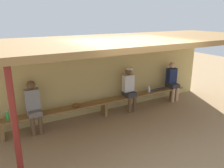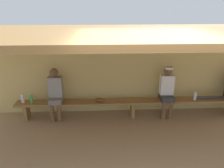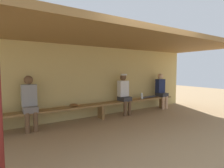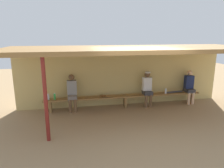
{
  "view_description": "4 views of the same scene",
  "coord_description": "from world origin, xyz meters",
  "px_view_note": "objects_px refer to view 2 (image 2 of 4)",
  "views": [
    {
      "loc": [
        -2.88,
        -3.99,
        2.86
      ],
      "look_at": [
        0.17,
        1.38,
        0.99
      ],
      "focal_mm": 36.71,
      "sensor_mm": 36.0,
      "label": 1
    },
    {
      "loc": [
        -0.79,
        -3.4,
        2.81
      ],
      "look_at": [
        -0.55,
        1.39,
        0.99
      ],
      "focal_mm": 33.87,
      "sensor_mm": 36.0,
      "label": 2
    },
    {
      "loc": [
        -2.59,
        -3.06,
        1.47
      ],
      "look_at": [
        0.09,
        1.08,
        1.08
      ],
      "focal_mm": 28.34,
      "sensor_mm": 36.0,
      "label": 3
    },
    {
      "loc": [
        -1.9,
        -5.66,
        2.71
      ],
      "look_at": [
        -0.57,
        1.26,
        1.0
      ],
      "focal_mm": 32.82,
      "sensor_mm": 36.0,
      "label": 4
    }
  ],
  "objects_px": {
    "player_with_sunglasses": "(167,89)",
    "baseball_bat": "(208,98)",
    "water_bottle_blue": "(31,99)",
    "water_bottle_orange": "(23,99)",
    "baseball_glove_dark_brown": "(99,100)",
    "water_bottle_green": "(195,96)",
    "bench": "(133,103)",
    "player_rightmost": "(55,92)"
  },
  "relations": [
    {
      "from": "water_bottle_blue",
      "to": "baseball_bat",
      "type": "xyz_separation_m",
      "value": [
        4.58,
        0.02,
        -0.08
      ]
    },
    {
      "from": "water_bottle_blue",
      "to": "baseball_bat",
      "type": "bearing_deg",
      "value": 0.22
    },
    {
      "from": "water_bottle_orange",
      "to": "baseball_bat",
      "type": "height_order",
      "value": "water_bottle_orange"
    },
    {
      "from": "player_rightmost",
      "to": "baseball_bat",
      "type": "relative_size",
      "value": 1.71
    },
    {
      "from": "player_with_sunglasses",
      "to": "baseball_bat",
      "type": "relative_size",
      "value": 1.72
    },
    {
      "from": "bench",
      "to": "baseball_glove_dark_brown",
      "type": "height_order",
      "value": "baseball_glove_dark_brown"
    },
    {
      "from": "water_bottle_blue",
      "to": "water_bottle_green",
      "type": "bearing_deg",
      "value": -0.32
    },
    {
      "from": "water_bottle_green",
      "to": "baseball_bat",
      "type": "distance_m",
      "value": 0.38
    },
    {
      "from": "water_bottle_green",
      "to": "water_bottle_orange",
      "type": "height_order",
      "value": "water_bottle_orange"
    },
    {
      "from": "player_rightmost",
      "to": "baseball_bat",
      "type": "height_order",
      "value": "player_rightmost"
    },
    {
      "from": "water_bottle_orange",
      "to": "baseball_bat",
      "type": "xyz_separation_m",
      "value": [
        4.81,
        -0.01,
        -0.07
      ]
    },
    {
      "from": "water_bottle_blue",
      "to": "water_bottle_orange",
      "type": "relative_size",
      "value": 1.1
    },
    {
      "from": "water_bottle_green",
      "to": "water_bottle_blue",
      "type": "height_order",
      "value": "water_bottle_blue"
    },
    {
      "from": "water_bottle_blue",
      "to": "water_bottle_orange",
      "type": "height_order",
      "value": "water_bottle_blue"
    },
    {
      "from": "bench",
      "to": "baseball_glove_dark_brown",
      "type": "bearing_deg",
      "value": -178.47
    },
    {
      "from": "water_bottle_blue",
      "to": "baseball_bat",
      "type": "distance_m",
      "value": 4.58
    },
    {
      "from": "player_with_sunglasses",
      "to": "water_bottle_orange",
      "type": "xyz_separation_m",
      "value": [
        -3.68,
        0.01,
        -0.18
      ]
    },
    {
      "from": "baseball_glove_dark_brown",
      "to": "baseball_bat",
      "type": "relative_size",
      "value": 0.31
    },
    {
      "from": "player_with_sunglasses",
      "to": "water_bottle_blue",
      "type": "height_order",
      "value": "player_with_sunglasses"
    },
    {
      "from": "player_with_sunglasses",
      "to": "baseball_bat",
      "type": "distance_m",
      "value": 1.15
    },
    {
      "from": "water_bottle_orange",
      "to": "baseball_glove_dark_brown",
      "type": "distance_m",
      "value": 1.94
    },
    {
      "from": "player_rightmost",
      "to": "water_bottle_orange",
      "type": "distance_m",
      "value": 0.85
    },
    {
      "from": "player_rightmost",
      "to": "water_bottle_orange",
      "type": "relative_size",
      "value": 6.0
    },
    {
      "from": "water_bottle_orange",
      "to": "bench",
      "type": "bearing_deg",
      "value": -0.27
    },
    {
      "from": "water_bottle_green",
      "to": "baseball_glove_dark_brown",
      "type": "height_order",
      "value": "water_bottle_green"
    },
    {
      "from": "bench",
      "to": "water_bottle_blue",
      "type": "xyz_separation_m",
      "value": [
        -2.58,
        -0.02,
        0.19
      ]
    },
    {
      "from": "player_with_sunglasses",
      "to": "water_bottle_blue",
      "type": "relative_size",
      "value": 5.51
    },
    {
      "from": "player_with_sunglasses",
      "to": "water_bottle_green",
      "type": "bearing_deg",
      "value": -3.38
    },
    {
      "from": "player_with_sunglasses",
      "to": "baseball_bat",
      "type": "xyz_separation_m",
      "value": [
        1.12,
        -0.0,
        -0.25
      ]
    },
    {
      "from": "player_rightmost",
      "to": "water_bottle_blue",
      "type": "relative_size",
      "value": 5.46
    },
    {
      "from": "player_rightmost",
      "to": "player_with_sunglasses",
      "type": "xyz_separation_m",
      "value": [
        2.84,
        0.0,
        0.02
      ]
    },
    {
      "from": "player_with_sunglasses",
      "to": "water_bottle_blue",
      "type": "distance_m",
      "value": 3.46
    },
    {
      "from": "player_with_sunglasses",
      "to": "water_bottle_blue",
      "type": "xyz_separation_m",
      "value": [
        -3.46,
        -0.02,
        -0.17
      ]
    },
    {
      "from": "baseball_glove_dark_brown",
      "to": "bench",
      "type": "bearing_deg",
      "value": -152.0
    },
    {
      "from": "water_bottle_orange",
      "to": "player_rightmost",
      "type": "bearing_deg",
      "value": -0.69
    },
    {
      "from": "water_bottle_orange",
      "to": "water_bottle_blue",
      "type": "bearing_deg",
      "value": -7.72
    },
    {
      "from": "player_with_sunglasses",
      "to": "baseball_glove_dark_brown",
      "type": "xyz_separation_m",
      "value": [
        -1.74,
        -0.03,
        -0.24
      ]
    },
    {
      "from": "player_rightmost",
      "to": "baseball_glove_dark_brown",
      "type": "bearing_deg",
      "value": -1.37
    },
    {
      "from": "water_bottle_green",
      "to": "water_bottle_orange",
      "type": "relative_size",
      "value": 0.95
    },
    {
      "from": "water_bottle_orange",
      "to": "baseball_glove_dark_brown",
      "type": "xyz_separation_m",
      "value": [
        1.94,
        -0.04,
        -0.06
      ]
    },
    {
      "from": "bench",
      "to": "player_with_sunglasses",
      "type": "height_order",
      "value": "player_with_sunglasses"
    },
    {
      "from": "water_bottle_orange",
      "to": "baseball_glove_dark_brown",
      "type": "bearing_deg",
      "value": -1.07
    }
  ]
}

